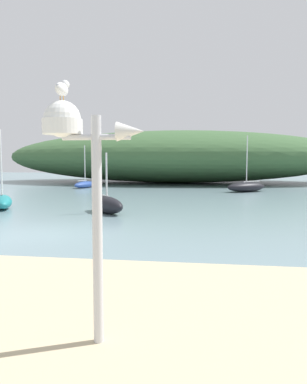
% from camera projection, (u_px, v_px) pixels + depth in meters
% --- Properties ---
extents(ground_plane, '(120.00, 120.00, 0.00)m').
position_uv_depth(ground_plane, '(44.00, 233.00, 11.98)').
color(ground_plane, gray).
extents(distant_hill, '(37.64, 15.90, 5.65)m').
position_uv_depth(distant_hill, '(174.00, 157.00, 40.33)').
color(distant_hill, '#3D6038').
rests_on(distant_hill, ground).
extents(mast_structure, '(1.20, 0.47, 2.88)m').
position_uv_depth(mast_structure, '(77.00, 147.00, 4.25)').
color(mast_structure, silver).
rests_on(mast_structure, beach_sand).
extents(seagull_on_radar, '(0.13, 0.36, 0.25)m').
position_uv_depth(seagull_on_radar, '(62.00, 88.00, 4.23)').
color(seagull_on_radar, orange).
rests_on(seagull_on_radar, mast_structure).
extents(sailboat_off_point, '(2.44, 3.21, 3.92)m').
position_uv_depth(sailboat_off_point, '(2.00, 201.00, 18.32)').
color(sailboat_off_point, teal).
rests_on(sailboat_off_point, ground).
extents(sailboat_far_right, '(2.37, 2.50, 2.75)m').
position_uv_depth(sailboat_far_right, '(107.00, 204.00, 16.59)').
color(sailboat_far_right, black).
rests_on(sailboat_far_right, ground).
extents(sailboat_west_reach, '(1.64, 3.22, 3.74)m').
position_uv_depth(sailboat_west_reach, '(85.00, 184.00, 32.28)').
color(sailboat_west_reach, '#2D4C9E').
rests_on(sailboat_west_reach, ground).
extents(sailboat_inner_mooring, '(3.61, 3.11, 4.30)m').
position_uv_depth(sailboat_inner_mooring, '(246.00, 187.00, 28.01)').
color(sailboat_inner_mooring, black).
rests_on(sailboat_inner_mooring, ground).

